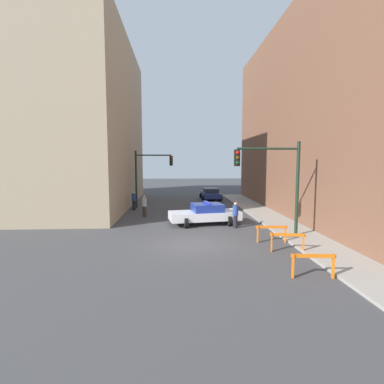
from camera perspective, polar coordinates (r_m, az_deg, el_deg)
ground_plane at (r=15.48m, az=0.06°, el=-9.99°), size 120.00×120.00×0.00m
sidewalk_right at (r=16.98m, az=21.70°, el=-8.77°), size 2.40×44.00×0.12m
building_corner_left at (r=31.14m, az=-24.75°, el=11.65°), size 14.00×20.00×15.34m
building_right at (r=27.18m, az=29.16°, el=12.41°), size 12.00×28.00×15.37m
traffic_light_near at (r=17.07m, az=15.89°, el=3.29°), size 3.64×0.35×5.20m
traffic_light_far at (r=27.58m, az=-8.36°, el=4.04°), size 3.44×0.35×5.20m
police_car at (r=20.20m, az=2.54°, el=-4.15°), size 4.94×2.84×1.52m
parked_car_near at (r=33.26m, az=3.56°, el=-0.32°), size 2.31×4.32×1.31m
pedestrian_crossing at (r=23.16m, az=-9.07°, el=-2.60°), size 0.49×0.49×1.66m
pedestrian_corner at (r=26.57m, az=-11.03°, el=-1.56°), size 0.50×0.50×1.66m
pedestrian_sidewalk at (r=19.26m, az=8.27°, el=-4.28°), size 0.46×0.46×1.66m
barrier_front at (r=11.93m, az=22.09°, el=-12.19°), size 1.60×0.29×0.90m
barrier_mid at (r=14.78m, az=17.73°, el=-8.57°), size 1.58×0.43×0.90m
barrier_back at (r=16.23m, az=14.91°, el=-7.20°), size 1.60×0.25×0.90m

